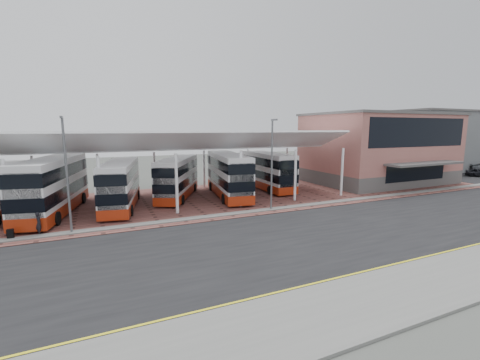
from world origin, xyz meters
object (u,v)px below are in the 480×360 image
Objects in this scene: bus_3 at (178,178)px; terminal at (378,148)px; bus_2 at (121,185)px; bus_5 at (266,171)px; carpark_car_a at (480,173)px; bus_1 at (53,187)px; pedestrian at (39,223)px; bus_4 at (228,175)px.

terminal is at bearing 24.84° from bus_3.
bus_2 reaches higher than bus_3.
terminal reaches higher than bus_3.
bus_5 reaches higher than bus_3.
bus_2 reaches higher than carpark_car_a.
bus_2 is 50.64m from carpark_car_a.
bus_5 reaches higher than bus_2.
bus_1 is 11.42m from bus_3.
bus_1 is 5.37m from bus_2.
bus_3 is at bearing -175.70° from bus_5.
bus_1 is 1.11× the size of bus_5.
bus_1 is at bearing -168.07° from bus_2.
terminal is 1.56× the size of bus_1.
bus_3 is 6.33× the size of pedestrian.
carpark_car_a is (56.32, 3.70, -0.14)m from pedestrian.
bus_5 is at bearing 29.66° from bus_4.
bus_2 is (5.37, 0.03, -0.25)m from bus_1.
bus_3 is at bearing 32.90° from bus_2.
bus_1 is at bearing -168.69° from bus_4.
bus_2 is 16.91m from bus_5.
bus_5 is (22.04, 2.85, -0.20)m from bus_1.
bus_5 is (16.67, 2.81, 0.06)m from bus_2.
bus_1 is 1.04× the size of bus_4.
bus_2 is at bearing -168.99° from bus_5.
bus_2 is at bearing -131.90° from bus_3.
bus_3 is 0.89× the size of bus_4.
bus_3 reaches higher than carpark_car_a.
pedestrian is 0.42× the size of carpark_car_a.
bus_3 is (11.18, 2.30, -0.29)m from bus_1.
bus_1 is at bearing -171.21° from bus_5.
carpark_car_a is (44.75, -4.44, -1.41)m from bus_3.
bus_1 is (-38.58, -1.38, -2.24)m from terminal.
bus_2 is 6.25m from bus_3.
bus_1 is 1.17× the size of bus_3.
bus_2 is 2.81× the size of carpark_car_a.
bus_4 is at bearing -178.14° from terminal.
pedestrian is at bearing -157.40° from bus_5.
pedestrian is (-5.75, -5.87, -1.31)m from bus_2.
terminal is at bearing 13.90° from bus_2.
pedestrian is at bearing -118.10° from bus_3.
carpark_car_a is (33.90, -4.98, -1.50)m from bus_5.
carpark_car_a is (17.35, -3.51, -3.94)m from terminal.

